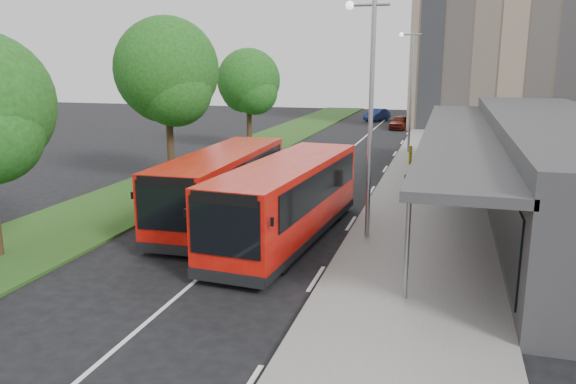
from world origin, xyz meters
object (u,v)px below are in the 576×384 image
Objects in this scene: lamp_post_near at (369,106)px; lamp_post_far at (410,84)px; bollard at (410,155)px; car_near at (400,122)px; litter_bin at (409,183)px; car_far at (377,115)px; bus_main at (288,200)px; tree_far at (249,85)px; bus_second at (222,186)px; tree_mid at (167,77)px.

lamp_post_far is at bearing 90.00° from lamp_post_near.
lamp_post_far is (0.00, 20.00, 0.00)m from lamp_post_near.
lamp_post_near is 7.16× the size of bollard.
bollard is at bearing -77.11° from car_near.
car_far is at bearing 99.51° from litter_bin.
litter_bin is at bearing -78.02° from car_near.
bus_main is 2.62× the size of car_near.
lamp_post_far reaches higher than tree_far.
bus_second is at bearing 156.46° from bus_main.
tree_mid reaches higher than lamp_post_near.
bus_second is at bearing 170.04° from lamp_post_near.
bus_second is 34.29m from car_near.
bus_main is at bearing -66.67° from tree_far.
tree_far reaches higher than litter_bin.
lamp_post_far is at bearing 71.66° from bus_second.
bus_second is at bearing -135.23° from litter_bin.
lamp_post_near is 2.09× the size of car_near.
car_far is (-4.85, 22.48, -4.08)m from lamp_post_far.
car_near is 0.99× the size of car_far.
bus_second is 41.48m from car_far.
litter_bin is at bearing -85.48° from lamp_post_far.
tree_far is at bearing 120.29° from lamp_post_near.
bollard is 20.05m from car_near.
lamp_post_near is 35.35m from car_near.
tree_far is at bearing -175.13° from lamp_post_far.
bus_second is at bearing -71.04° from car_far.
bus_second reaches higher than car_near.
tree_mid is at bearing 147.64° from lamp_post_near.
car_near is (-2.33, 19.91, -0.06)m from bollard.
lamp_post_near is at bearing -59.71° from tree_far.
lamp_post_near reaches higher than car_near.
tree_far reaches higher than bus_main.
car_near is at bearing -47.31° from car_far.
tree_far reaches higher than car_near.
lamp_post_far reaches higher than bus_second.
lamp_post_far is 20.12m from bus_second.
bollard is (11.67, -3.90, -3.91)m from tree_far.
lamp_post_far is 15.71m from car_near.
tree_far is 9.15× the size of litter_bin.
bus_second is at bearing -106.95° from lamp_post_far.
bollard is (11.67, 8.10, -4.73)m from tree_mid.
bus_main is (-2.63, -0.66, -3.29)m from lamp_post_near.
tree_mid is 2.17× the size of car_far.
bus_main is 8.97× the size of bollard.
litter_bin is 35.25m from car_far.
lamp_post_far is 23.36m from car_far.
lamp_post_near is 42.95m from car_far.
bus_second is 2.54× the size of car_near.
bus_main is 12.81× the size of litter_bin.
tree_far is 17.07m from litter_bin.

